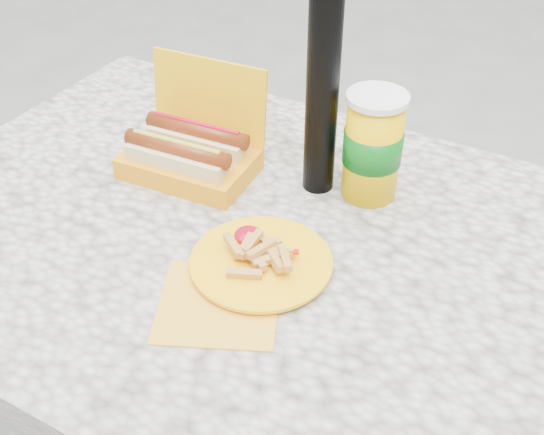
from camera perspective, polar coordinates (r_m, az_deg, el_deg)
The scene contains 4 objects.
picnic_table at distance 1.08m, azimuth -0.18°, elevation -6.28°, with size 1.20×0.80×0.75m.
hotdog_box at distance 1.14m, azimuth -6.84°, elevation 5.46°, with size 0.22×0.17×0.17m.
fries_plate at distance 0.95m, azimuth -1.24°, elevation -3.92°, with size 0.22×0.29×0.04m.
soda_cup at distance 1.06m, azimuth 8.42°, elevation 5.93°, with size 0.09×0.09×0.18m.
Camera 1 is at (0.38, -0.68, 1.39)m, focal length 45.00 mm.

